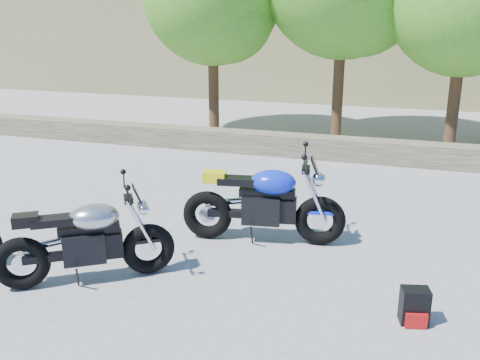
% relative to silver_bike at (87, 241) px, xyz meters
% --- Properties ---
extents(ground, '(90.00, 90.00, 0.00)m').
position_rel_silver_bike_xyz_m(ground, '(1.05, 1.30, -0.54)').
color(ground, slate).
rests_on(ground, ground).
extents(stone_wall, '(22.00, 0.55, 0.50)m').
position_rel_silver_bike_xyz_m(stone_wall, '(1.05, 6.80, -0.29)').
color(stone_wall, '#453D2E').
rests_on(stone_wall, ground).
extents(silver_bike, '(1.92, 1.35, 1.10)m').
position_rel_silver_bike_xyz_m(silver_bike, '(0.00, 0.00, 0.00)').
color(silver_bike, black).
rests_on(silver_bike, ground).
extents(blue_bike, '(2.38, 0.75, 1.20)m').
position_rel_silver_bike_xyz_m(blue_bike, '(1.77, 1.83, 0.05)').
color(blue_bike, black).
rests_on(blue_bike, ground).
extents(backpack, '(0.34, 0.31, 0.40)m').
position_rel_silver_bike_xyz_m(backpack, '(3.87, 0.21, -0.34)').
color(backpack, black).
rests_on(backpack, ground).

